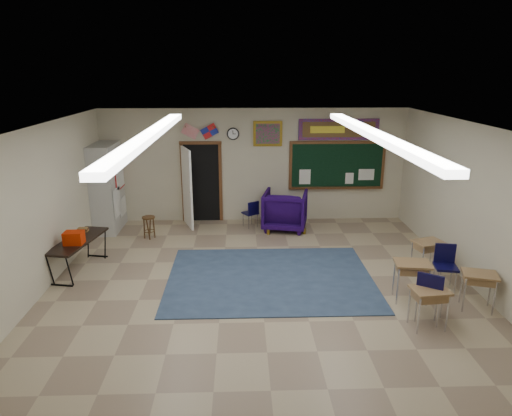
{
  "coord_description": "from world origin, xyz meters",
  "views": [
    {
      "loc": [
        -0.36,
        -7.37,
        3.95
      ],
      "look_at": [
        -0.06,
        1.5,
        1.24
      ],
      "focal_mm": 32.0,
      "sensor_mm": 36.0,
      "label": 1
    }
  ],
  "objects_px": {
    "student_desk_front_left": "(411,279)",
    "wooden_stool": "(149,227)",
    "wingback_armchair": "(285,210)",
    "folding_table": "(79,254)",
    "student_desk_front_right": "(427,255)"
  },
  "relations": [
    {
      "from": "student_desk_front_left",
      "to": "wooden_stool",
      "type": "relative_size",
      "value": 1.34
    },
    {
      "from": "wooden_stool",
      "to": "student_desk_front_left",
      "type": "bearing_deg",
      "value": -32.36
    },
    {
      "from": "wingback_armchair",
      "to": "folding_table",
      "type": "distance_m",
      "value": 5.04
    },
    {
      "from": "wingback_armchair",
      "to": "folding_table",
      "type": "xyz_separation_m",
      "value": [
        -4.41,
        -2.43,
        -0.13
      ]
    },
    {
      "from": "folding_table",
      "to": "wooden_stool",
      "type": "bearing_deg",
      "value": 70.97
    },
    {
      "from": "student_desk_front_left",
      "to": "folding_table",
      "type": "xyz_separation_m",
      "value": [
        -6.27,
        1.46,
        -0.04
      ]
    },
    {
      "from": "student_desk_front_left",
      "to": "student_desk_front_right",
      "type": "distance_m",
      "value": 1.34
    },
    {
      "from": "student_desk_front_left",
      "to": "wooden_stool",
      "type": "height_order",
      "value": "student_desk_front_left"
    },
    {
      "from": "student_desk_front_left",
      "to": "folding_table",
      "type": "height_order",
      "value": "folding_table"
    },
    {
      "from": "student_desk_front_right",
      "to": "wooden_stool",
      "type": "bearing_deg",
      "value": 143.02
    },
    {
      "from": "wingback_armchair",
      "to": "wooden_stool",
      "type": "xyz_separation_m",
      "value": [
        -3.36,
        -0.58,
        -0.22
      ]
    },
    {
      "from": "student_desk_front_right",
      "to": "folding_table",
      "type": "relative_size",
      "value": 0.4
    },
    {
      "from": "student_desk_front_right",
      "to": "wooden_stool",
      "type": "height_order",
      "value": "student_desk_front_right"
    },
    {
      "from": "wingback_armchair",
      "to": "student_desk_front_right",
      "type": "distance_m",
      "value": 3.8
    },
    {
      "from": "student_desk_front_right",
      "to": "wooden_stool",
      "type": "xyz_separation_m",
      "value": [
        -5.96,
        2.19,
        -0.1
      ]
    }
  ]
}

